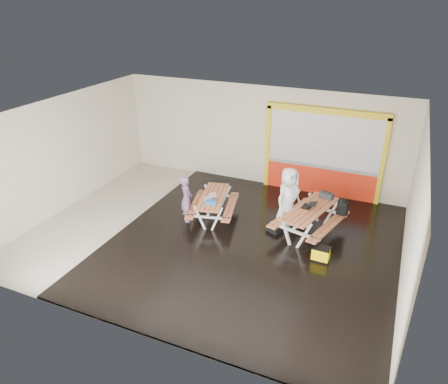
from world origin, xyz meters
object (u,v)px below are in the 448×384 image
at_px(person_left, 187,199).
at_px(dark_case, 274,229).
at_px(blue_pouch, 211,202).
at_px(toolbox, 327,195).
at_px(laptop_left, 210,198).
at_px(person_right, 288,198).
at_px(laptop_right, 309,206).
at_px(picnic_table_left, 213,201).
at_px(fluke_bag, 321,254).
at_px(backpack, 343,207).
at_px(picnic_table_right, 310,215).

bearing_deg(person_left, dark_case, -108.47).
bearing_deg(blue_pouch, toolbox, 26.10).
bearing_deg(laptop_left, person_left, -152.79).
relative_size(person_left, person_right, 0.76).
distance_m(laptop_right, blue_pouch, 2.77).
xyz_separation_m(picnic_table_left, fluke_bag, (3.47, -0.96, -0.35)).
distance_m(person_left, backpack, 4.47).
relative_size(blue_pouch, dark_case, 0.71).
height_order(laptop_left, fluke_bag, laptop_left).
distance_m(picnic_table_left, blue_pouch, 0.53).
xyz_separation_m(backpack, fluke_bag, (-0.19, -1.75, -0.55)).
bearing_deg(laptop_right, fluke_bag, -61.67).
height_order(backpack, dark_case, backpack).
height_order(blue_pouch, fluke_bag, blue_pouch).
relative_size(picnic_table_left, picnic_table_right, 0.88).
relative_size(picnic_table_right, laptop_left, 5.07).
distance_m(person_right, laptop_right, 0.71).
bearing_deg(picnic_table_right, laptop_left, -171.30).
xyz_separation_m(dark_case, fluke_bag, (1.51, -0.91, 0.11)).
distance_m(picnic_table_right, fluke_bag, 1.39).
distance_m(picnic_table_left, laptop_left, 0.32).
xyz_separation_m(blue_pouch, dark_case, (1.82, 0.41, -0.68)).
relative_size(picnic_table_right, dark_case, 6.05).
bearing_deg(backpack, blue_pouch, -160.50).
bearing_deg(blue_pouch, laptop_left, 121.44).
xyz_separation_m(picnic_table_left, blue_pouch, (0.14, -0.46, 0.22)).
bearing_deg(toolbox, blue_pouch, -153.90).
xyz_separation_m(person_right, laptop_left, (-2.16, -0.74, -0.09)).
height_order(picnic_table_right, laptop_left, laptop_left).
xyz_separation_m(person_left, laptop_right, (3.42, 0.78, 0.11)).
bearing_deg(fluke_bag, person_right, 131.67).
bearing_deg(backpack, person_right, -169.71).
bearing_deg(toolbox, laptop_left, -158.58).
relative_size(picnic_table_left, blue_pouch, 7.49).
xyz_separation_m(laptop_left, backpack, (3.67, 1.01, -0.03)).
height_order(picnic_table_right, toolbox, toolbox).
distance_m(blue_pouch, toolbox, 3.36).
height_order(picnic_table_right, laptop_right, laptop_right).
bearing_deg(laptop_left, laptop_right, 9.50).
xyz_separation_m(picnic_table_left, laptop_right, (2.81, 0.25, 0.33)).
distance_m(blue_pouch, fluke_bag, 3.42).
relative_size(person_left, dark_case, 3.43).
bearing_deg(blue_pouch, picnic_table_right, 13.92).
bearing_deg(toolbox, dark_case, -138.05).
distance_m(laptop_left, backpack, 3.81).
bearing_deg(laptop_right, laptop_left, -170.50).
distance_m(picnic_table_left, laptop_right, 2.84).
relative_size(picnic_table_right, fluke_bag, 5.33).
height_order(picnic_table_left, blue_pouch, blue_pouch).
bearing_deg(person_left, backpack, -101.83).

